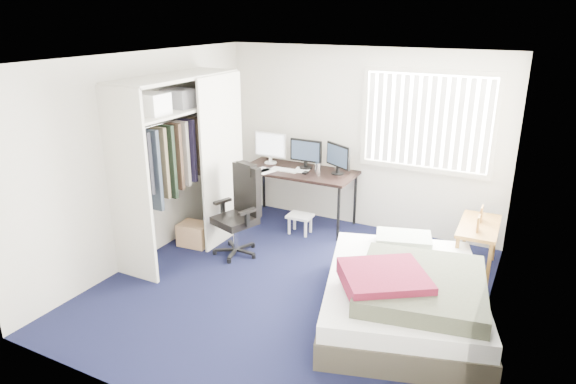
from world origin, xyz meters
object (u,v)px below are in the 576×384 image
at_px(desk, 299,168).
at_px(nightstand, 479,230).
at_px(office_chair, 240,219).
at_px(bed, 404,294).

xyz_separation_m(desk, nightstand, (2.52, -0.39, -0.30)).
distance_m(desk, office_chair, 1.31).
bearing_deg(bed, desk, 139.04).
height_order(desk, bed, desk).
height_order(office_chair, nightstand, office_chair).
relative_size(nightstand, bed, 0.37).
bearing_deg(nightstand, office_chair, -162.86).
relative_size(desk, office_chair, 1.40).
bearing_deg(nightstand, bed, -108.94).
xyz_separation_m(nightstand, bed, (-0.48, -1.39, -0.24)).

